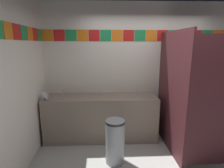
# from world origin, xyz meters

# --- Properties ---
(wall_back) EXTENTS (4.18, 0.09, 2.75)m
(wall_back) POSITION_xyz_m (0.00, 1.45, 1.38)
(wall_back) COLOR silver
(wall_back) RESTS_ON ground_plane
(wall_side) EXTENTS (0.09, 2.83, 2.75)m
(wall_side) POSITION_xyz_m (-2.13, -0.00, 1.38)
(wall_side) COLOR silver
(wall_side) RESTS_ON ground_plane
(vanity_counter) EXTENTS (2.23, 0.59, 0.90)m
(vanity_counter) POSITION_xyz_m (-0.92, 1.12, 0.46)
(vanity_counter) COLOR gray
(vanity_counter) RESTS_ON ground_plane
(faucet_left) EXTENTS (0.04, 0.10, 0.14)m
(faucet_left) POSITION_xyz_m (-1.67, 1.21, 0.95)
(faucet_left) COLOR silver
(faucet_left) RESTS_ON vanity_counter
(faucet_center) EXTENTS (0.04, 0.10, 0.14)m
(faucet_center) POSITION_xyz_m (-0.92, 1.21, 0.95)
(faucet_center) COLOR silver
(faucet_center) RESTS_ON vanity_counter
(faucet_right) EXTENTS (0.04, 0.10, 0.14)m
(faucet_right) POSITION_xyz_m (-0.18, 1.21, 0.95)
(faucet_right) COLOR silver
(faucet_right) RESTS_ON vanity_counter
(soap_dispenser) EXTENTS (0.09, 0.09, 0.16)m
(soap_dispenser) POSITION_xyz_m (-1.96, 0.94, 0.98)
(soap_dispenser) COLOR #B7BABF
(soap_dispenser) RESTS_ON vanity_counter
(stall_divider) EXTENTS (0.92, 1.37, 2.14)m
(stall_divider) POSITION_xyz_m (0.52, 0.48, 1.07)
(stall_divider) COLOR #471E23
(stall_divider) RESTS_ON ground_plane
(toilet) EXTENTS (0.39, 0.49, 0.74)m
(toilet) POSITION_xyz_m (0.87, 1.06, 0.30)
(toilet) COLOR white
(toilet) RESTS_ON ground_plane
(trash_bin) EXTENTS (0.32, 0.32, 0.74)m
(trash_bin) POSITION_xyz_m (-0.69, 0.30, 0.37)
(trash_bin) COLOR #999EA3
(trash_bin) RESTS_ON ground_plane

